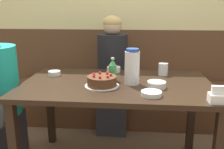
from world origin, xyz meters
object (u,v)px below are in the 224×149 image
bowl_sauce_shallow (151,94)px  glass_water_tall (163,69)px  bowl_rice_small (114,69)px  bench_seat (122,104)px  water_pitcher (132,67)px  soju_bottle (113,70)px  birthday_cake (102,81)px  bowl_side_dish (54,73)px  napkin_holder (218,97)px  bowl_soup_white (156,85)px  person_pale_blue_shirt (112,80)px

bowl_sauce_shallow → glass_water_tall: size_ratio=1.31×
bowl_rice_small → bench_seat: bearing=84.1°
water_pitcher → soju_bottle: 0.17m
birthday_cake → bowl_rice_small: 0.43m
bowl_side_dish → glass_water_tall: bearing=5.7°
bench_seat → bowl_rice_small: bearing=-95.9°
soju_bottle → napkin_holder: soju_bottle is taller
birthday_cake → bowl_sauce_shallow: bearing=-26.8°
water_pitcher → bowl_sauce_shallow: 0.30m
bowl_rice_small → glass_water_tall: 0.43m
bench_seat → bowl_rice_small: 0.72m
water_pitcher → birthday_cake: bearing=-160.8°
napkin_holder → glass_water_tall: napkin_holder is taller
bowl_rice_small → glass_water_tall: size_ratio=1.17×
water_pitcher → soju_bottle: (-0.15, 0.08, -0.04)m
bowl_soup_white → person_pale_blue_shirt: person_pale_blue_shirt is taller
soju_bottle → person_pale_blue_shirt: person_pale_blue_shirt is taller
birthday_cake → glass_water_tall: size_ratio=2.42×
soju_bottle → bench_seat: bearing=87.3°
bench_seat → bowl_soup_white: size_ratio=17.97×
bowl_side_dish → bowl_sauce_shallow: 0.88m
glass_water_tall → birthday_cake: bearing=-143.6°
water_pitcher → person_pale_blue_shirt: size_ratio=0.22×
bench_seat → napkin_holder: size_ratio=21.58×
napkin_holder → person_pale_blue_shirt: 1.27m
bowl_soup_white → soju_bottle: bearing=154.7°
water_pitcher → glass_water_tall: (0.26, 0.27, -0.08)m
bowl_rice_small → glass_water_tall: (0.42, -0.08, 0.03)m
soju_bottle → glass_water_tall: bearing=25.5°
napkin_holder → bowl_rice_small: size_ratio=0.92×
birthday_cake → water_pitcher: bearing=19.2°
bowl_soup_white → bowl_side_dish: bearing=162.6°
bowl_side_dish → soju_bottle: bearing=-11.8°
bench_seat → water_pitcher: water_pitcher is taller
napkin_holder → bowl_sauce_shallow: bearing=167.2°
bowl_sauce_shallow → person_pale_blue_shirt: (-0.33, 0.94, -0.19)m
bowl_rice_small → bowl_sauce_shallow: size_ratio=0.89×
birthday_cake → water_pitcher: 0.24m
bench_seat → bowl_side_dish: 1.00m
bowl_side_dish → glass_water_tall: size_ratio=0.98×
bowl_soup_white → bowl_rice_small: size_ratio=1.10×
glass_water_tall → person_pale_blue_shirt: 0.66m
water_pitcher → bowl_sauce_shallow: water_pitcher is taller
bench_seat → bowl_side_dish: (-0.53, -0.67, 0.52)m
napkin_holder → glass_water_tall: size_ratio=1.08×
birthday_cake → bowl_side_dish: 0.50m
birthday_cake → napkin_holder: bearing=-19.7°
soju_bottle → bowl_side_dish: size_ratio=1.80×
bowl_soup_white → napkin_holder: bearing=-37.2°
bowl_rice_small → bowl_soup_white: bearing=-51.5°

